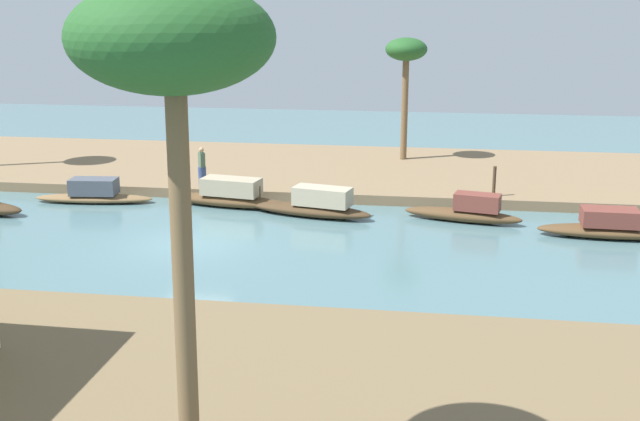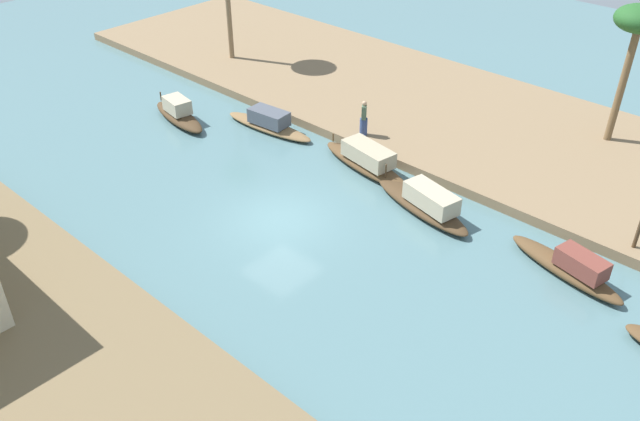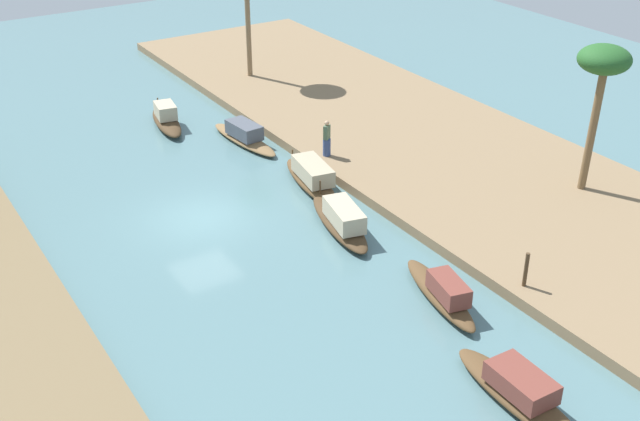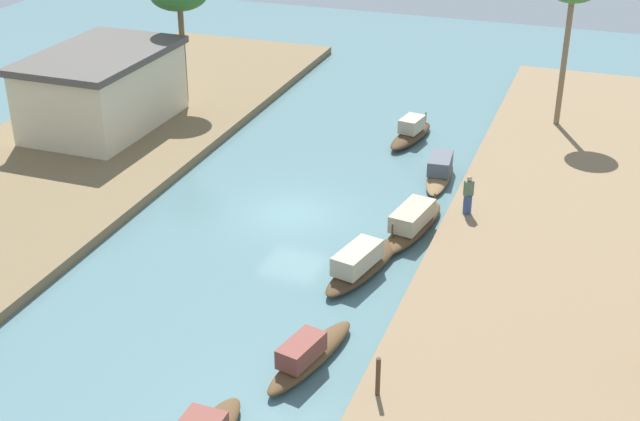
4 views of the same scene
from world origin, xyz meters
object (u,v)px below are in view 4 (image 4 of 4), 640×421
object	(u,v)px
person_on_near_bank	(468,198)
sampan_with_red_awning	(308,355)
sampan_with_tall_canopy	(411,133)
sampan_upstream_small	(413,223)
sampan_near_left_bank	(440,169)
riverside_building	(103,89)
mooring_post	(378,377)
sampan_downstream_large	(362,263)

from	to	relation	value
person_on_near_bank	sampan_with_red_awning	bearing A→B (deg)	41.49
sampan_with_red_awning	sampan_with_tall_canopy	size ratio (longest dim) A/B	1.08
sampan_with_red_awning	sampan_upstream_small	distance (m)	9.76
sampan_with_red_awning	person_on_near_bank	distance (m)	11.77
sampan_near_left_bank	sampan_with_red_awning	world-z (taller)	sampan_with_red_awning
person_on_near_bank	sampan_with_tall_canopy	bearing A→B (deg)	-96.28
sampan_with_red_awning	riverside_building	bearing A→B (deg)	60.24
sampan_near_left_bank	mooring_post	xyz separation A→B (m)	(-16.75, -1.89, 0.68)
sampan_with_red_awning	sampan_upstream_small	size ratio (longest dim) A/B	0.90
person_on_near_bank	sampan_upstream_small	bearing A→B (deg)	7.68
sampan_downstream_large	riverside_building	xyz separation A→B (m)	(9.30, 16.67, 1.94)
sampan_near_left_bank	person_on_near_bank	size ratio (longest dim) A/B	3.04
sampan_with_tall_canopy	riverside_building	bearing A→B (deg)	115.50
sampan_upstream_small	riverside_building	xyz separation A→B (m)	(5.54, 17.67, 1.91)
sampan_upstream_small	person_on_near_bank	bearing A→B (deg)	-38.02
person_on_near_bank	sampan_downstream_large	bearing A→B (deg)	27.44
sampan_downstream_large	person_on_near_bank	bearing A→B (deg)	-14.99
sampan_near_left_bank	sampan_with_tall_canopy	distance (m)	4.59
sampan_downstream_large	mooring_post	size ratio (longest dim) A/B	4.10
sampan_downstream_large	sampan_upstream_small	distance (m)	3.89
sampan_with_red_awning	person_on_near_bank	xyz separation A→B (m)	(11.42, -2.75, 0.73)
sampan_downstream_large	riverside_building	size ratio (longest dim) A/B	0.61
sampan_near_left_bank	mooring_post	world-z (taller)	mooring_post
sampan_downstream_large	sampan_with_tall_canopy	size ratio (longest dim) A/B	1.19
sampan_with_tall_canopy	sampan_with_red_awning	bearing A→B (deg)	-165.32
sampan_near_left_bank	riverside_building	world-z (taller)	riverside_building
sampan_with_red_awning	sampan_with_tall_canopy	distance (m)	19.58
sampan_near_left_bank	person_on_near_bank	world-z (taller)	person_on_near_bank
sampan_upstream_small	mooring_post	world-z (taller)	mooring_post
sampan_with_red_awning	mooring_post	size ratio (longest dim) A/B	3.70
sampan_near_left_bank	sampan_downstream_large	bearing A→B (deg)	169.55
mooring_post	sampan_downstream_large	bearing A→B (deg)	20.68
sampan_downstream_large	sampan_upstream_small	bearing A→B (deg)	-2.34
sampan_with_tall_canopy	person_on_near_bank	size ratio (longest dim) A/B	2.58
sampan_downstream_large	sampan_near_left_bank	xyz separation A→B (m)	(9.62, -0.80, -0.07)
sampan_upstream_small	riverside_building	size ratio (longest dim) A/B	0.60
sampan_upstream_small	sampan_with_tall_canopy	distance (m)	10.12
person_on_near_bank	mooring_post	world-z (taller)	person_on_near_bank
sampan_near_left_bank	mooring_post	size ratio (longest dim) A/B	4.04
sampan_with_red_awning	sampan_near_left_bank	bearing A→B (deg)	9.98
sampan_with_red_awning	sampan_with_tall_canopy	xyz separation A→B (m)	(19.51, 1.67, 0.01)
sampan_near_left_bank	sampan_with_red_awning	bearing A→B (deg)	171.74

